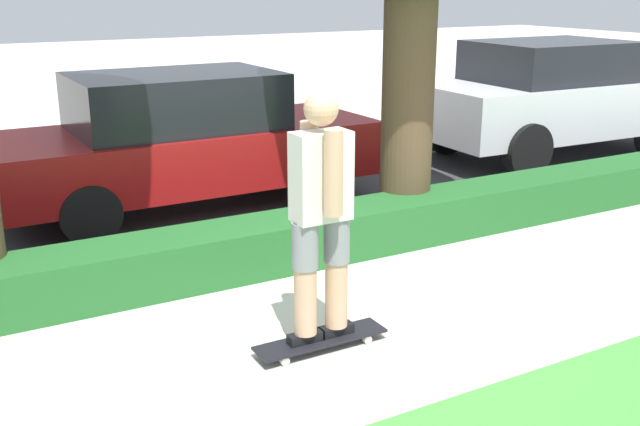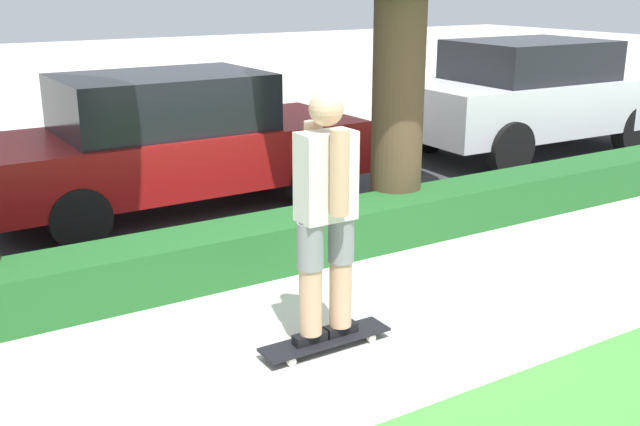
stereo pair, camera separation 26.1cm
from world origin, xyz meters
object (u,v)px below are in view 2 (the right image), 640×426
object	(u,v)px
skater_person	(326,212)
parked_car_middle	(172,141)
skateboard	(326,340)
parked_car_rear	(531,95)

from	to	relation	value
skater_person	parked_car_middle	distance (m)	3.88
skateboard	parked_car_rear	xyz separation A→B (m)	(6.02, 3.77, 0.81)
parked_car_middle	parked_car_rear	world-z (taller)	parked_car_rear
parked_car_rear	skateboard	bearing A→B (deg)	-146.20
skater_person	parked_car_rear	world-z (taller)	skater_person
parked_car_middle	parked_car_rear	distance (m)	5.64
skater_person	parked_car_middle	world-z (taller)	skater_person
skateboard	parked_car_rear	size ratio (longest dim) A/B	0.23
parked_car_middle	parked_car_rear	bearing A→B (deg)	-1.55
skateboard	parked_car_middle	xyz separation A→B (m)	(0.38, 3.85, 0.72)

